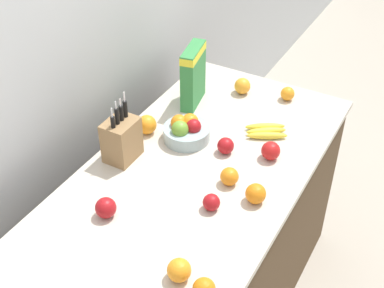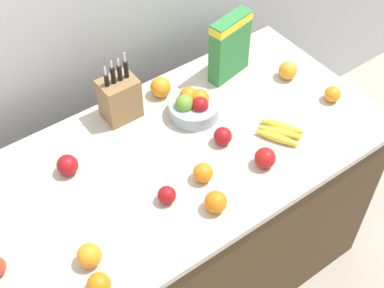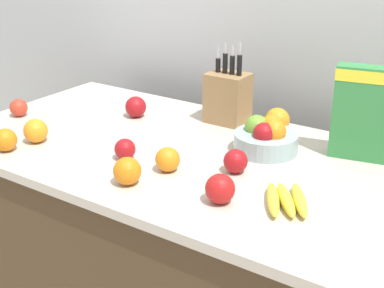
{
  "view_description": "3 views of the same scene",
  "coord_description": "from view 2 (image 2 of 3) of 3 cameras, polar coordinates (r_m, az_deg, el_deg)",
  "views": [
    {
      "loc": [
        -1.45,
        -0.81,
        2.37
      ],
      "look_at": [
        0.06,
        0.04,
        1.04
      ],
      "focal_mm": 50.0,
      "sensor_mm": 36.0,
      "label": 1
    },
    {
      "loc": [
        -0.74,
        -1.13,
        2.48
      ],
      "look_at": [
        0.04,
        -0.06,
        1.03
      ],
      "focal_mm": 50.0,
      "sensor_mm": 36.0,
      "label": 2
    },
    {
      "loc": [
        0.87,
        -1.31,
        1.62
      ],
      "look_at": [
        0.02,
        -0.04,
        0.99
      ],
      "focal_mm": 50.0,
      "sensor_mm": 36.0,
      "label": 3
    }
  ],
  "objects": [
    {
      "name": "fruit_bowl",
      "position": [
        2.17,
        0.17,
        4.11
      ],
      "size": [
        0.21,
        0.21,
        0.11
      ],
      "color": "#99B2B7",
      "rests_on": "counter"
    },
    {
      "name": "ground_plane",
      "position": [
        2.83,
        -1.35,
        -13.82
      ],
      "size": [
        14.0,
        14.0,
        0.0
      ],
      "primitive_type": "plane",
      "color": "#B2A899"
    },
    {
      "name": "apple_front",
      "position": [
        2.01,
        7.81,
        -1.48
      ],
      "size": [
        0.08,
        0.08,
        0.08
      ],
      "primitive_type": "sphere",
      "color": "red",
      "rests_on": "counter"
    },
    {
      "name": "orange_mid_left",
      "position": [
        2.26,
        -3.38,
        6.07
      ],
      "size": [
        0.09,
        0.09,
        0.09
      ],
      "primitive_type": "sphere",
      "color": "orange",
      "rests_on": "counter"
    },
    {
      "name": "banana_bunch",
      "position": [
        2.14,
        9.32,
        1.27
      ],
      "size": [
        0.18,
        0.21,
        0.03
      ],
      "rotation": [
        0.0,
        0.0,
        2.1
      ],
      "color": "yellow",
      "rests_on": "counter"
    },
    {
      "name": "orange_back_center",
      "position": [
        1.72,
        -9.91,
        -14.54
      ],
      "size": [
        0.08,
        0.08,
        0.08
      ],
      "primitive_type": "sphere",
      "color": "orange",
      "rests_on": "counter"
    },
    {
      "name": "apple_by_knife_block",
      "position": [
        2.02,
        -13.15,
        -2.21
      ],
      "size": [
        0.08,
        0.08,
        0.08
      ],
      "primitive_type": "sphere",
      "color": "#A31419",
      "rests_on": "counter"
    },
    {
      "name": "counter",
      "position": [
        2.42,
        -1.54,
        -8.5
      ],
      "size": [
        1.7,
        0.85,
        0.94
      ],
      "color": "#4C3823",
      "rests_on": "ground_plane"
    },
    {
      "name": "orange_by_cereal",
      "position": [
        1.95,
        1.17,
        -3.09
      ],
      "size": [
        0.07,
        0.07,
        0.07
      ],
      "primitive_type": "sphere",
      "color": "orange",
      "rests_on": "counter"
    },
    {
      "name": "orange_front_center",
      "position": [
        2.39,
        10.18,
        7.74
      ],
      "size": [
        0.08,
        0.08,
        0.08
      ],
      "primitive_type": "sphere",
      "color": "orange",
      "rests_on": "counter"
    },
    {
      "name": "orange_mid_right",
      "position": [
        1.78,
        -10.92,
        -11.62
      ],
      "size": [
        0.08,
        0.08,
        0.08
      ],
      "primitive_type": "sphere",
      "color": "orange",
      "rests_on": "counter"
    },
    {
      "name": "apple_middle",
      "position": [
        2.07,
        3.3,
        0.84
      ],
      "size": [
        0.07,
        0.07,
        0.07
      ],
      "primitive_type": "sphere",
      "color": "#A31419",
      "rests_on": "counter"
    },
    {
      "name": "cereal_box",
      "position": [
        2.3,
        4.06,
        10.55
      ],
      "size": [
        0.21,
        0.1,
        0.29
      ],
      "rotation": [
        0.0,
        0.0,
        0.2
      ],
      "color": "#338442",
      "rests_on": "counter"
    },
    {
      "name": "apple_leftmost",
      "position": [
        1.89,
        -2.71,
        -5.46
      ],
      "size": [
        0.07,
        0.07,
        0.07
      ],
      "primitive_type": "sphere",
      "color": "#A31419",
      "rests_on": "counter"
    },
    {
      "name": "knife_block",
      "position": [
        2.15,
        -7.73,
        4.89
      ],
      "size": [
        0.15,
        0.12,
        0.3
      ],
      "color": "#937047",
      "rests_on": "counter"
    },
    {
      "name": "orange_front_right",
      "position": [
        2.32,
        14.76,
        5.16
      ],
      "size": [
        0.07,
        0.07,
        0.07
      ],
      "primitive_type": "sphere",
      "color": "orange",
      "rests_on": "counter"
    },
    {
      "name": "orange_front_left",
      "position": [
        1.86,
        2.54,
        -6.19
      ],
      "size": [
        0.08,
        0.08,
        0.08
      ],
      "primitive_type": "sphere",
      "color": "orange",
      "rests_on": "counter"
    }
  ]
}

